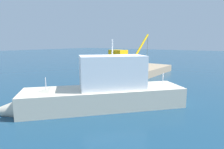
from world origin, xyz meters
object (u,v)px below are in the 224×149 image
object	(u,v)px
dock_worker	(104,61)
moored_yacht	(86,99)
crane_truck	(124,58)
salvaged_car	(116,76)

from	to	relation	value
dock_worker	moored_yacht	size ratio (longest dim) A/B	0.15
crane_truck	dock_worker	distance (m)	3.23
crane_truck	dock_worker	world-z (taller)	crane_truck
dock_worker	crane_truck	bearing A→B (deg)	129.41
salvaged_car	moored_yacht	distance (m)	9.86
salvaged_car	moored_yacht	bearing A→B (deg)	22.38
salvaged_car	crane_truck	bearing A→B (deg)	-155.11
moored_yacht	crane_truck	bearing A→B (deg)	-156.54
salvaged_car	moored_yacht	xyz separation A→B (m)	(9.12, 3.75, -0.01)
dock_worker	moored_yacht	xyz separation A→B (m)	(13.83, 9.36, -1.29)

